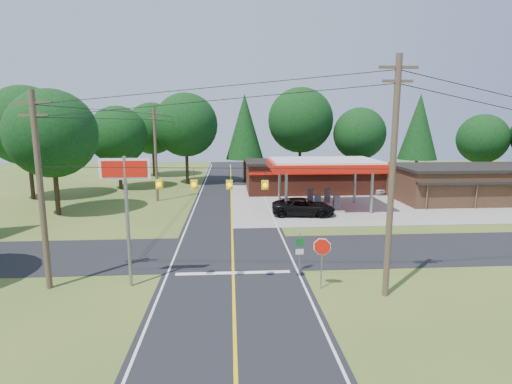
{
  "coord_description": "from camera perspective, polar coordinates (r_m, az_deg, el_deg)",
  "views": [
    {
      "loc": [
        -0.12,
        -25.13,
        8.49
      ],
      "look_at": [
        2.0,
        7.0,
        2.8
      ],
      "focal_mm": 28.0,
      "sensor_mm": 36.0,
      "label": 1
    }
  ],
  "objects": [
    {
      "name": "route_sign_post",
      "position": [
        23.09,
        6.25,
        -8.06
      ],
      "size": [
        0.46,
        0.1,
        2.26
      ],
      "color": "gray",
      "rests_on": "ground"
    },
    {
      "name": "suv_car",
      "position": [
        36.72,
        6.75,
        -2.14
      ],
      "size": [
        6.34,
        6.34,
        1.59
      ],
      "primitive_type": "imported",
      "rotation": [
        0.0,
        0.0,
        1.46
      ],
      "color": "black",
      "rests_on": "ground"
    },
    {
      "name": "treeline_backdrop",
      "position": [
        49.16,
        -2.71,
        8.84
      ],
      "size": [
        70.27,
        51.59,
        13.3
      ],
      "color": "#332316",
      "rests_on": "ground"
    },
    {
      "name": "utility_pole_north",
      "position": [
        60.58,
        -9.87,
        6.34
      ],
      "size": [
        0.3,
        0.3,
        9.5
      ],
      "color": "#473828",
      "rests_on": "ground"
    },
    {
      "name": "strip_building",
      "position": [
        50.24,
        30.32,
        1.12
      ],
      "size": [
        20.4,
        8.75,
        3.8
      ],
      "color": "#3B2418",
      "rests_on": "ground"
    },
    {
      "name": "ground",
      "position": [
        26.53,
        -3.36,
        -8.66
      ],
      "size": [
        120.0,
        120.0,
        0.0
      ],
      "primitive_type": "plane",
      "color": "#425C20",
      "rests_on": "ground"
    },
    {
      "name": "big_stop_sign",
      "position": [
        21.07,
        -18.1,
        0.14
      ],
      "size": [
        2.53,
        0.18,
        6.81
      ],
      "color": "gray",
      "rests_on": "ground"
    },
    {
      "name": "utility_pole_far_left",
      "position": [
        43.97,
        -14.15,
        5.43
      ],
      "size": [
        1.8,
        0.3,
        10.0
      ],
      "color": "#473828",
      "rests_on": "ground"
    },
    {
      "name": "gas_canopy",
      "position": [
        39.43,
        9.64,
        3.73
      ],
      "size": [
        10.6,
        7.4,
        4.88
      ],
      "color": "gray",
      "rests_on": "ground"
    },
    {
      "name": "lane_center_yellow",
      "position": [
        26.52,
        -3.36,
        -8.61
      ],
      "size": [
        0.15,
        110.0,
        0.0
      ],
      "primitive_type": "cube",
      "color": "yellow",
      "rests_on": "main_highway"
    },
    {
      "name": "cross_road",
      "position": [
        26.52,
        -3.36,
        -8.63
      ],
      "size": [
        70.0,
        7.0,
        0.02
      ],
      "primitive_type": "cube",
      "color": "black",
      "rests_on": "ground"
    },
    {
      "name": "convenience_store",
      "position": [
        49.6,
        8.04,
        2.31
      ],
      "size": [
        16.4,
        7.55,
        3.8
      ],
      "color": "maroon",
      "rests_on": "ground"
    },
    {
      "name": "main_highway",
      "position": [
        26.52,
        -3.36,
        -8.64
      ],
      "size": [
        8.0,
        120.0,
        0.02
      ],
      "primitive_type": "cube",
      "color": "black",
      "rests_on": "ground"
    },
    {
      "name": "utility_pole_near_left",
      "position": [
        22.45,
        -28.42,
        0.38
      ],
      "size": [
        1.8,
        0.3,
        10.0
      ],
      "color": "#473828",
      "rests_on": "ground"
    },
    {
      "name": "octagonal_stop_sign",
      "position": [
        20.7,
        9.41,
        -8.27
      ],
      "size": [
        0.89,
        0.35,
        2.72
      ],
      "color": "gray",
      "rests_on": "ground"
    },
    {
      "name": "overhead_beacons",
      "position": [
        19.29,
        -6.38,
        3.17
      ],
      "size": [
        17.04,
        2.04,
        1.03
      ],
      "color": "black",
      "rests_on": "ground"
    },
    {
      "name": "sedan_car",
      "position": [
        49.83,
        16.37,
        0.53
      ],
      "size": [
        4.68,
        4.68,
        1.24
      ],
      "primitive_type": "imported",
      "rotation": [
        0.0,
        0.0,
        0.36
      ],
      "color": "white",
      "rests_on": "ground"
    },
    {
      "name": "utility_pole_near_right",
      "position": [
        19.83,
        18.87,
        2.14
      ],
      "size": [
        1.8,
        0.3,
        11.5
      ],
      "color": "#473828",
      "rests_on": "ground"
    }
  ]
}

